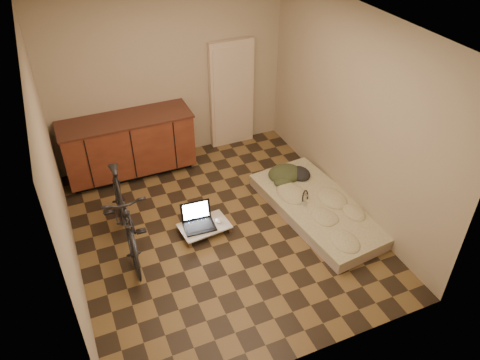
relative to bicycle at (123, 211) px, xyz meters
name	(u,v)px	position (x,y,z in m)	size (l,w,h in m)	color
room_shell	(219,142)	(1.14, -0.18, 0.75)	(3.50, 4.00, 2.60)	brown
cabinets	(129,146)	(0.39, 1.53, -0.08)	(1.84, 0.62, 0.91)	black
appliance_panel	(232,94)	(2.09, 1.76, 0.30)	(0.70, 0.10, 1.70)	beige
bicycle	(123,211)	(0.00, 0.00, 0.00)	(0.50, 1.69, 1.09)	black
futon	(319,208)	(2.44, -0.39, -0.46)	(1.17, 2.09, 0.17)	#BAA795
clothing_pile	(289,170)	(2.36, 0.32, -0.27)	(0.52, 0.43, 0.21)	#303921
headphones	(305,197)	(2.28, -0.28, -0.30)	(0.22, 0.20, 0.14)	black
lap_desk	(204,226)	(0.93, -0.13, -0.46)	(0.65, 0.46, 0.10)	brown
laptop	(198,221)	(0.87, -0.08, -0.39)	(0.40, 0.37, 0.26)	black
mouse	(218,221)	(1.11, -0.14, -0.43)	(0.06, 0.10, 0.04)	white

